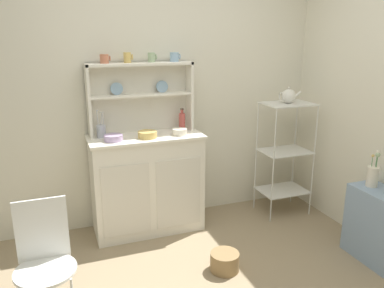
{
  "coord_description": "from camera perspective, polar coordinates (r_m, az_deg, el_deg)",
  "views": [
    {
      "loc": [
        -0.96,
        -1.91,
        1.79
      ],
      "look_at": [
        0.17,
        1.12,
        0.87
      ],
      "focal_mm": 36.33,
      "sensor_mm": 36.0,
      "label": 1
    }
  ],
  "objects": [
    {
      "name": "jam_bottle",
      "position": [
        3.65,
        -1.47,
        3.38
      ],
      "size": [
        0.06,
        0.06,
        0.21
      ],
      "color": "#B74C47",
      "rests_on": "hutch_cabinet"
    },
    {
      "name": "wall_back",
      "position": [
        3.7,
        -5.3,
        7.43
      ],
      "size": [
        3.84,
        0.05,
        2.5
      ],
      "primitive_type": "cube",
      "color": "silver",
      "rests_on": "ground"
    },
    {
      "name": "wire_chair",
      "position": [
        2.56,
        -20.87,
        -15.06
      ],
      "size": [
        0.36,
        0.36,
        0.85
      ],
      "rotation": [
        0.0,
        0.0,
        0.37
      ],
      "color": "white",
      "rests_on": "ground"
    },
    {
      "name": "bowl_floral_medium",
      "position": [
        3.41,
        -6.56,
        1.4
      ],
      "size": [
        0.17,
        0.17,
        0.06
      ],
      "primitive_type": "cylinder",
      "color": "#DBB760",
      "rests_on": "hutch_cabinet"
    },
    {
      "name": "cup_sky_3",
      "position": [
        3.58,
        -2.59,
        12.64
      ],
      "size": [
        0.09,
        0.08,
        0.08
      ],
      "color": "#8EB2D1",
      "rests_on": "hutch_shelf_unit"
    },
    {
      "name": "cup_terracotta_0",
      "position": [
        3.44,
        -12.73,
        12.1
      ],
      "size": [
        0.09,
        0.07,
        0.08
      ],
      "color": "#C67556",
      "rests_on": "hutch_shelf_unit"
    },
    {
      "name": "side_shelf_blue",
      "position": [
        3.54,
        25.63,
        -10.77
      ],
      "size": [
        0.28,
        0.48,
        0.6
      ],
      "primitive_type": "cube",
      "color": "#849EBC",
      "rests_on": "ground"
    },
    {
      "name": "hutch_cabinet",
      "position": [
        3.62,
        -6.6,
        -5.62
      ],
      "size": [
        1.02,
        0.45,
        0.92
      ],
      "color": "white",
      "rests_on": "ground"
    },
    {
      "name": "cup_gold_1",
      "position": [
        3.47,
        -9.44,
        12.41
      ],
      "size": [
        0.08,
        0.06,
        0.09
      ],
      "color": "#DBB760",
      "rests_on": "hutch_shelf_unit"
    },
    {
      "name": "bakers_rack",
      "position": [
        3.99,
        13.5,
        -0.56
      ],
      "size": [
        0.48,
        0.35,
        1.14
      ],
      "color": "silver",
      "rests_on": "ground"
    },
    {
      "name": "bowl_cream_small",
      "position": [
        3.49,
        -1.84,
        1.81
      ],
      "size": [
        0.13,
        0.13,
        0.05
      ],
      "primitive_type": "cylinder",
      "color": "silver",
      "rests_on": "hutch_cabinet"
    },
    {
      "name": "hutch_shelf_unit",
      "position": [
        3.57,
        -7.66,
        7.63
      ],
      "size": [
        0.95,
        0.18,
        0.63
      ],
      "color": "silver",
      "rests_on": "hutch_cabinet"
    },
    {
      "name": "cup_sage_2",
      "position": [
        3.52,
        -5.94,
        12.53
      ],
      "size": [
        0.08,
        0.06,
        0.08
      ],
      "color": "#9EB78E",
      "rests_on": "hutch_shelf_unit"
    },
    {
      "name": "bowl_mixing_large",
      "position": [
        3.35,
        -11.46,
        0.9
      ],
      "size": [
        0.16,
        0.16,
        0.05
      ],
      "primitive_type": "cylinder",
      "color": "#B79ECC",
      "rests_on": "hutch_cabinet"
    },
    {
      "name": "floor_basket",
      "position": [
        3.18,
        4.82,
        -16.83
      ],
      "size": [
        0.23,
        0.23,
        0.15
      ],
      "primitive_type": "cylinder",
      "color": "#93754C",
      "rests_on": "ground"
    },
    {
      "name": "porcelain_teapot",
      "position": [
        3.88,
        13.98,
        6.84
      ],
      "size": [
        0.23,
        0.14,
        0.16
      ],
      "color": "white",
      "rests_on": "bakers_rack"
    },
    {
      "name": "utensil_jar",
      "position": [
        3.48,
        -13.18,
        1.91
      ],
      "size": [
        0.08,
        0.08,
        0.25
      ],
      "color": "#B2B7C6",
      "rests_on": "hutch_cabinet"
    },
    {
      "name": "flower_vase",
      "position": [
        3.47,
        25.01,
        -4.16
      ],
      "size": [
        0.09,
        0.09,
        0.31
      ],
      "color": "silver",
      "rests_on": "side_shelf_blue"
    }
  ]
}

